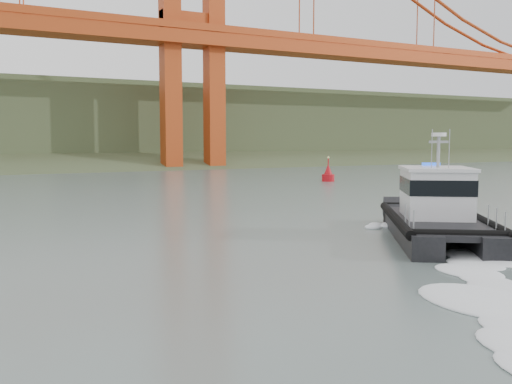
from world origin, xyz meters
TOP-DOWN VIEW (x-y plane):
  - ground at (0.00, 0.00)m, footprint 400.00×400.00m
  - headlands at (0.00, 125.50)m, footprint 500.00×105.36m
  - patrol_boat at (7.35, 3.73)m, footprint 10.13×12.02m
  - nav_buoy at (25.61, 39.59)m, footprint 1.54×1.54m

SIDE VIEW (x-z plane):
  - ground at x=0.00m, z-range 0.00..0.00m
  - nav_buoy at x=25.61m, z-range -0.76..2.45m
  - patrol_boat at x=7.35m, z-range -1.41..4.25m
  - headlands at x=0.00m, z-range -6.52..20.61m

